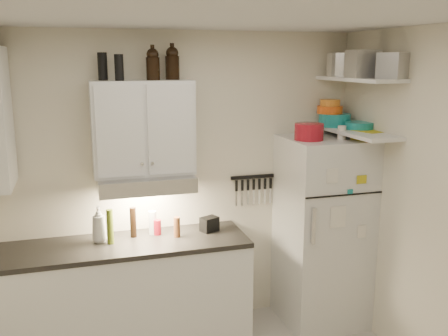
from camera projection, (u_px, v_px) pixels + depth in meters
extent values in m
cube|color=silver|center=(228.00, 11.00, 2.66)|extent=(3.20, 3.00, 0.02)
cube|color=beige|center=(177.00, 184.00, 4.35)|extent=(3.20, 0.02, 2.60)
cube|color=white|center=(120.00, 299.00, 4.09)|extent=(2.10, 0.60, 0.88)
cube|color=black|center=(118.00, 246.00, 3.99)|extent=(2.10, 0.62, 0.04)
cube|color=white|center=(143.00, 128.00, 3.99)|extent=(0.80, 0.33, 0.75)
cube|color=silver|center=(146.00, 182.00, 4.02)|extent=(0.76, 0.46, 0.12)
cube|color=silver|center=(322.00, 232.00, 4.47)|extent=(0.70, 0.68, 1.70)
cube|color=white|center=(359.00, 79.00, 4.12)|extent=(0.30, 0.95, 0.03)
cube|color=white|center=(356.00, 132.00, 4.21)|extent=(0.30, 0.95, 0.03)
cube|color=black|center=(253.00, 177.00, 4.52)|extent=(0.42, 0.02, 0.03)
cylinder|color=maroon|center=(309.00, 132.00, 4.16)|extent=(0.28, 0.28, 0.14)
cube|color=gold|center=(369.00, 135.00, 4.16)|extent=(0.24, 0.27, 0.08)
cylinder|color=silver|center=(342.00, 133.00, 4.20)|extent=(0.09, 0.09, 0.11)
cylinder|color=silver|center=(342.00, 65.00, 4.37)|extent=(0.38, 0.38, 0.20)
cube|color=#AAAAAD|center=(363.00, 64.00, 3.97)|extent=(0.22, 0.20, 0.22)
cube|color=#AAAAAD|center=(394.00, 66.00, 3.77)|extent=(0.25, 0.25, 0.20)
cylinder|color=teal|center=(335.00, 120.00, 4.46)|extent=(0.28, 0.28, 0.11)
cylinder|color=#E45715|center=(330.00, 110.00, 4.45)|extent=(0.23, 0.23, 0.07)
cylinder|color=orange|center=(330.00, 103.00, 4.44)|extent=(0.18, 0.18, 0.06)
cylinder|color=teal|center=(359.00, 126.00, 4.28)|extent=(0.30, 0.30, 0.06)
cylinder|color=black|center=(119.00, 68.00, 3.80)|extent=(0.09, 0.09, 0.20)
cylinder|color=black|center=(103.00, 66.00, 3.86)|extent=(0.10, 0.10, 0.21)
imported|color=white|center=(99.00, 222.00, 3.99)|extent=(0.13, 0.14, 0.33)
cylinder|color=brown|center=(177.00, 227.00, 4.12)|extent=(0.07, 0.07, 0.17)
cylinder|color=#536519|center=(110.00, 227.00, 3.95)|extent=(0.06, 0.06, 0.28)
cylinder|color=black|center=(133.00, 222.00, 4.11)|extent=(0.07, 0.07, 0.25)
cylinder|color=silver|center=(153.00, 223.00, 4.18)|extent=(0.09, 0.09, 0.20)
cylinder|color=maroon|center=(157.00, 227.00, 4.18)|extent=(0.08, 0.08, 0.13)
cube|color=black|center=(209.00, 224.00, 4.27)|extent=(0.17, 0.15, 0.12)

